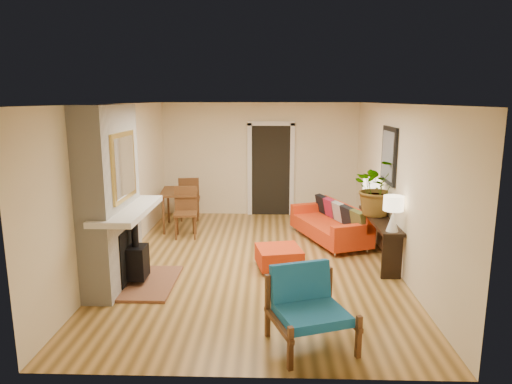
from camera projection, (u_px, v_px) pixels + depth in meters
room_shell at (287, 166)px, 9.95m from camera, size 6.50×6.50×6.50m
fireplace at (113, 202)px, 6.47m from camera, size 1.09×1.68×2.60m
sofa at (333, 224)px, 8.73m from camera, size 1.43×2.06×0.75m
ottoman at (279, 256)px, 7.31m from camera, size 0.80×0.80×0.34m
blue_chair at (307, 303)px, 5.04m from camera, size 1.04×1.02×0.86m
dining_table at (184, 198)px, 9.53m from camera, size 0.91×1.86×0.99m
console_table at (379, 227)px, 7.62m from camera, size 0.34×1.85×0.72m
lamp_near at (393, 209)px, 6.78m from camera, size 0.30×0.30×0.54m
lamp_far at (371, 189)px, 8.27m from camera, size 0.30×0.30×0.54m
houseplant at (378, 187)px, 7.70m from camera, size 0.98×0.88×0.98m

